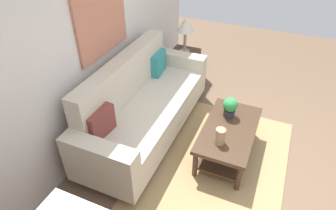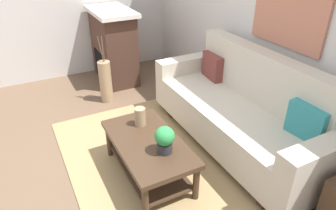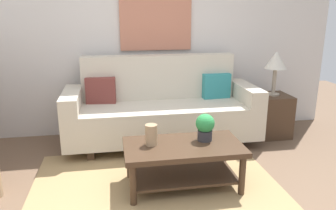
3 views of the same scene
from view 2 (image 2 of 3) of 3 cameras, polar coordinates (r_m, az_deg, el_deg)
The scene contains 15 objects.
ground_plane at distance 3.30m, azimuth -12.27°, elevation -12.26°, with size 9.39×9.39×0.00m, color brown.
wall_back at distance 3.65m, azimuth 19.43°, elevation 15.06°, with size 5.39×0.10×2.70m, color silver.
area_rug at distance 3.41m, azimuth -4.13°, elevation -9.84°, with size 2.34×1.63×0.01m, color #A38456.
couch at distance 3.48m, azimuth 13.34°, elevation -1.19°, with size 2.35×0.84×1.08m.
throw_pillow_maroon at distance 3.96m, azimuth 8.40°, elevation 7.19°, with size 0.36×0.12×0.32m, color brown.
throw_pillow_teal at distance 3.02m, azimuth 24.57°, elevation -2.86°, with size 0.36×0.12×0.32m, color teal.
coffee_table at distance 3.01m, azimuth -3.72°, elevation -8.46°, with size 1.10×0.60×0.43m.
tabletop_vase at distance 3.12m, azimuth -5.25°, elevation -2.19°, with size 0.11×0.11×0.19m, color tan.
potted_plant_tabletop at distance 2.71m, azimuth -0.63°, elevation -6.39°, with size 0.18×0.18×0.26m.
fireplace at distance 5.05m, azimuth -10.13°, elevation 10.86°, with size 1.02×0.58×1.16m.
floor_vase at distance 4.46m, azimuth -11.62°, elevation 4.28°, with size 0.18×0.18×0.61m, color tan.
floor_vase_branch_a at distance 4.27m, azimuth -12.19°, elevation 10.08°, with size 0.01×0.01×0.36m, color brown.
floor_vase_branch_b at distance 4.30m, azimuth -12.09°, elevation 10.23°, with size 0.01×0.01×0.36m, color brown.
floor_vase_branch_c at distance 4.29m, azimuth -12.53°, elevation 10.15°, with size 0.01×0.01×0.36m, color brown.
framed_painting at distance 3.41m, azimuth 21.95°, elevation 17.28°, with size 0.93×0.03×0.87m, color #B77056.
Camera 2 is at (2.44, -0.50, 2.16)m, focal length 32.52 mm.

